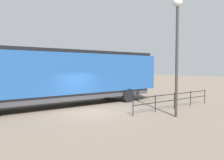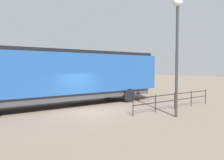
{
  "view_description": "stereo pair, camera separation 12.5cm",
  "coord_description": "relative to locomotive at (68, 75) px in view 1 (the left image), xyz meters",
  "views": [
    {
      "loc": [
        12.32,
        -7.75,
        2.83
      ],
      "look_at": [
        1.56,
        0.59,
        2.08
      ],
      "focal_mm": 37.09,
      "sensor_mm": 36.0,
      "label": 1
    },
    {
      "loc": [
        12.4,
        -7.65,
        2.83
      ],
      "look_at": [
        1.56,
        0.59,
        2.08
      ],
      "focal_mm": 37.09,
      "sensor_mm": 36.0,
      "label": 2
    }
  ],
  "objects": [
    {
      "name": "lamp_post",
      "position": [
        7.29,
        3.07,
        2.51
      ],
      "size": [
        0.54,
        0.54,
        6.74
      ],
      "color": "#2D2D2D",
      "rests_on": "ground_plane"
    },
    {
      "name": "locomotive",
      "position": [
        0.0,
        0.0,
        0.0
      ],
      "size": [
        3.2,
        16.07,
        4.05
      ],
      "color": "navy",
      "rests_on": "ground_plane"
    },
    {
      "name": "ground_plane",
      "position": [
        3.08,
        -0.1,
        -2.28
      ],
      "size": [
        120.0,
        120.0,
        0.0
      ],
      "primitive_type": "plane",
      "color": "#756656"
    },
    {
      "name": "platform_fence",
      "position": [
        5.67,
        5.04,
        -1.56
      ],
      "size": [
        0.05,
        7.67,
        1.11
      ],
      "color": "black",
      "rests_on": "ground_plane"
    }
  ]
}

